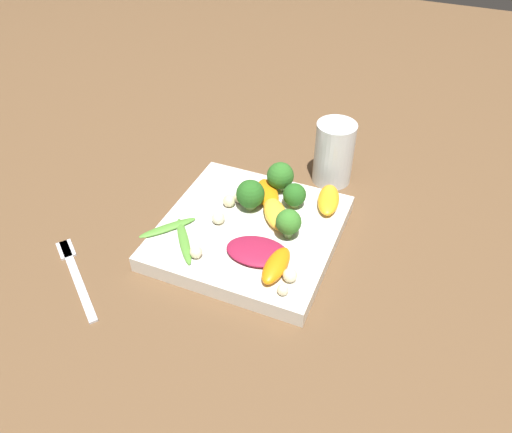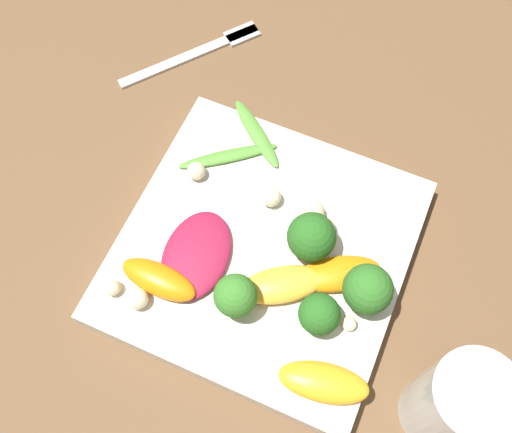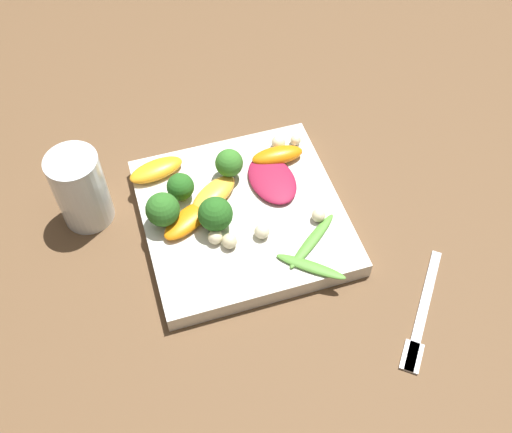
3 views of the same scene
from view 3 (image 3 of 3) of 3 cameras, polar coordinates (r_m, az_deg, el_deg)
The scene contains 22 objects.
ground_plane at distance 0.77m, azimuth -1.27°, elevation -0.51°, with size 2.40×2.40×0.00m, color brown.
plate at distance 0.76m, azimuth -1.28°, elevation 0.03°, with size 0.25×0.25×0.02m.
drinking_glass at distance 0.76m, azimuth -16.36°, elevation 2.51°, with size 0.06×0.06×0.11m.
fork at distance 0.72m, azimuth 15.39°, elevation -9.59°, with size 0.11×0.14×0.01m.
radicchio_leaf_0 at distance 0.77m, azimuth 1.54°, elevation 3.55°, with size 0.07×0.09×0.01m.
orange_segment_0 at distance 0.79m, azimuth 2.05°, elevation 5.83°, with size 0.07×0.03×0.02m.
orange_segment_1 at distance 0.79m, azimuth -9.49°, elevation 4.40°, with size 0.08×0.05×0.02m.
orange_segment_2 at distance 0.75m, azimuth -4.05°, elevation 2.13°, with size 0.08×0.07×0.02m.
orange_segment_3 at distance 0.74m, azimuth -6.55°, elevation -0.28°, with size 0.08×0.07×0.02m.
broccoli_floret_0 at distance 0.72m, azimuth -8.87°, elevation 0.63°, with size 0.04×0.04×0.05m.
broccoli_floret_1 at distance 0.75m, azimuth -7.21°, elevation 2.80°, with size 0.03×0.03×0.04m.
broccoli_floret_2 at distance 0.71m, azimuth -3.89°, elevation 0.20°, with size 0.04×0.04×0.05m.
broccoli_floret_3 at distance 0.76m, azimuth -2.46°, elevation 5.10°, with size 0.04×0.04×0.04m.
arugula_sprig_0 at distance 0.72m, azimuth 5.38°, elevation -2.28°, with size 0.08×0.07×0.01m.
arugula_sprig_1 at distance 0.70m, azimuth 5.24°, elevation -4.78°, with size 0.08×0.07×0.01m.
macadamia_nut_0 at distance 0.71m, azimuth -2.55°, elevation -2.35°, with size 0.02×0.02×0.02m.
macadamia_nut_1 at distance 0.72m, azimuth -3.91°, elevation -1.97°, with size 0.02×0.02×0.02m.
macadamia_nut_2 at distance 0.76m, azimuth -8.86°, elevation 1.33°, with size 0.01×0.01×0.01m.
macadamia_nut_3 at distance 0.74m, azimuth 5.97°, elevation 0.11°, with size 0.02×0.02×0.02m.
macadamia_nut_4 at distance 0.82m, azimuth 3.79°, elevation 7.28°, with size 0.01×0.01×0.01m.
macadamia_nut_5 at distance 0.72m, azimuth 0.57°, elevation -1.42°, with size 0.02×0.02×0.02m.
macadamia_nut_6 at distance 0.81m, azimuth 2.15°, elevation 7.06°, with size 0.02×0.02×0.02m.
Camera 3 is at (0.12, 0.44, 0.62)m, focal length 42.00 mm.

